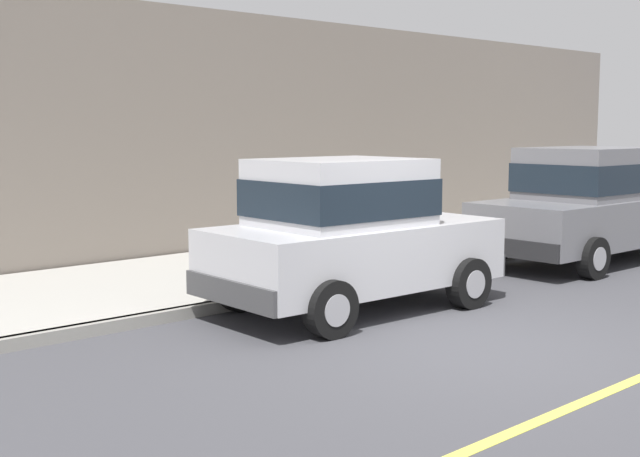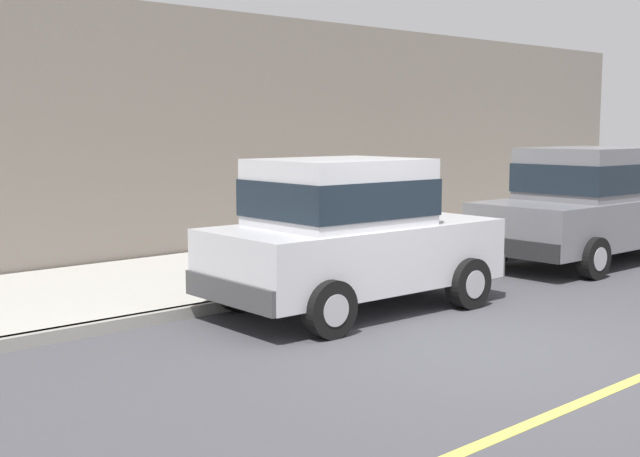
{
  "view_description": "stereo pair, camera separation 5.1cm",
  "coord_description": "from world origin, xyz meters",
  "px_view_note": "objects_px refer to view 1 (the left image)",
  "views": [
    {
      "loc": [
        5.03,
        -6.83,
        2.27
      ],
      "look_at": [
        -3.47,
        0.98,
        0.85
      ],
      "focal_mm": 46.81,
      "sensor_mm": 36.0,
      "label": 1
    },
    {
      "loc": [
        5.06,
        -6.79,
        2.27
      ],
      "look_at": [
        -3.47,
        0.98,
        0.85
      ],
      "focal_mm": 46.81,
      "sensor_mm": 36.0,
      "label": 2
    }
  ],
  "objects_px": {
    "dog_white": "(280,239)",
    "car_grey_sedan": "(589,204)",
    "car_silver_hatchback": "(349,233)",
    "fire_hydrant": "(497,228)"
  },
  "relations": [
    {
      "from": "dog_white",
      "to": "car_grey_sedan",
      "type": "bearing_deg",
      "value": 50.69
    },
    {
      "from": "car_silver_hatchback",
      "to": "dog_white",
      "type": "bearing_deg",
      "value": 153.96
    },
    {
      "from": "dog_white",
      "to": "fire_hydrant",
      "type": "height_order",
      "value": "fire_hydrant"
    },
    {
      "from": "car_silver_hatchback",
      "to": "dog_white",
      "type": "xyz_separation_m",
      "value": [
        -3.21,
        1.57,
        -0.55
      ]
    },
    {
      "from": "car_grey_sedan",
      "to": "fire_hydrant",
      "type": "xyz_separation_m",
      "value": [
        -1.54,
        -0.41,
        -0.51
      ]
    },
    {
      "from": "car_silver_hatchback",
      "to": "car_grey_sedan",
      "type": "relative_size",
      "value": 0.83
    },
    {
      "from": "car_silver_hatchback",
      "to": "car_grey_sedan",
      "type": "bearing_deg",
      "value": 89.39
    },
    {
      "from": "fire_hydrant",
      "to": "car_grey_sedan",
      "type": "bearing_deg",
      "value": 14.86
    },
    {
      "from": "car_silver_hatchback",
      "to": "car_grey_sedan",
      "type": "height_order",
      "value": "car_grey_sedan"
    },
    {
      "from": "car_silver_hatchback",
      "to": "fire_hydrant",
      "type": "xyz_separation_m",
      "value": [
        -1.48,
        5.15,
        -0.5
      ]
    }
  ]
}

